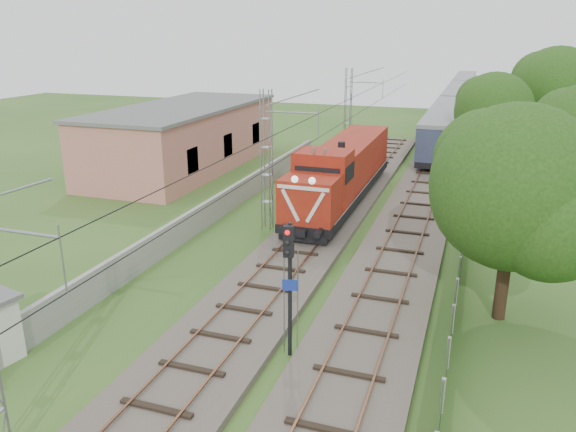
% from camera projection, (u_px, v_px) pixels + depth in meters
% --- Properties ---
extents(ground, '(140.00, 140.00, 0.00)m').
position_uv_depth(ground, '(228.00, 336.00, 21.27)').
color(ground, '#2F551F').
rests_on(ground, ground).
extents(track_main, '(4.20, 70.00, 0.45)m').
position_uv_depth(track_main, '(288.00, 263.00, 27.50)').
color(track_main, '#6B6054').
rests_on(track_main, ground).
extents(track_side, '(4.20, 80.00, 0.45)m').
position_uv_depth(track_side, '(421.00, 201.00, 37.63)').
color(track_side, '#6B6054').
rests_on(track_side, ground).
extents(catenary, '(3.31, 70.00, 8.00)m').
position_uv_depth(catenary, '(268.00, 160.00, 31.69)').
color(catenary, gray).
rests_on(catenary, ground).
extents(boundary_wall, '(0.25, 40.00, 1.50)m').
position_uv_depth(boundary_wall, '(213.00, 210.00, 33.82)').
color(boundary_wall, '#9E9E99').
rests_on(boundary_wall, ground).
extents(station_building, '(8.40, 20.40, 5.22)m').
position_uv_depth(station_building, '(184.00, 137.00, 46.63)').
color(station_building, '#C06B67').
rests_on(station_building, ground).
extents(fence, '(0.12, 32.00, 1.20)m').
position_uv_depth(fence, '(453.00, 319.00, 21.30)').
color(fence, black).
rests_on(fence, ground).
extents(locomotive, '(3.09, 17.62, 4.47)m').
position_uv_depth(locomotive, '(342.00, 171.00, 36.68)').
color(locomotive, black).
rests_on(locomotive, ground).
extents(coach_rake, '(2.98, 66.49, 3.45)m').
position_uv_depth(coach_rake, '(457.00, 100.00, 73.41)').
color(coach_rake, black).
rests_on(coach_rake, ground).
extents(signal_post, '(0.55, 0.43, 4.98)m').
position_uv_depth(signal_post, '(289.00, 267.00, 18.88)').
color(signal_post, black).
rests_on(signal_post, ground).
extents(tree_a, '(6.64, 6.32, 8.60)m').
position_uv_depth(tree_a, '(517.00, 190.00, 20.92)').
color(tree_a, '#372616').
rests_on(tree_a, ground).
extents(tree_c, '(6.26, 5.96, 8.11)m').
position_uv_depth(tree_c, '(495.00, 112.00, 43.25)').
color(tree_c, '#372616').
rests_on(tree_c, ground).
extents(tree_d, '(7.64, 7.28, 9.90)m').
position_uv_depth(tree_d, '(556.00, 92.00, 47.08)').
color(tree_d, '#372616').
rests_on(tree_d, ground).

